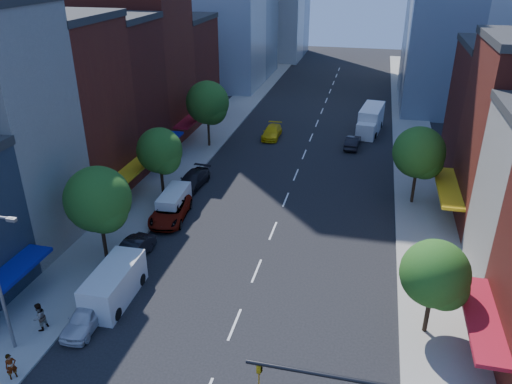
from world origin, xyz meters
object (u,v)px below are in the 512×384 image
parked_car_second (132,251)px  cargo_van_far (174,202)px  parked_car_front (86,317)px  cargo_van_near (113,286)px  parked_car_third (170,211)px  parked_car_rear (193,180)px  taxi (272,132)px  pedestrian_near (11,366)px  traffic_car_far (371,111)px  pedestrian_far (39,317)px  box_truck (370,121)px  traffic_car_oncoming (353,142)px

parked_car_second → cargo_van_far: 8.03m
parked_car_front → cargo_van_near: bearing=78.0°
parked_car_third → parked_car_rear: bearing=86.5°
parked_car_third → parked_car_rear: (-0.40, 6.78, -0.07)m
cargo_van_near → taxi: 34.53m
pedestrian_near → parked_car_third: bearing=30.5°
parked_car_second → traffic_car_far: bearing=75.6°
pedestrian_far → taxi: bearing=-179.1°
parked_car_second → cargo_van_far: bearing=96.0°
taxi → pedestrian_far: pedestrian_far is taller
box_truck → parked_car_rear: bearing=-120.3°
traffic_car_oncoming → parked_car_rear: bearing=49.4°
pedestrian_far → parked_car_rear: bearing=-174.2°
cargo_van_near → pedestrian_near: (-2.05, -7.57, -0.23)m
taxi → cargo_van_far: bearing=-102.9°
parked_car_front → pedestrian_far: bearing=-159.8°
parked_car_front → traffic_car_oncoming: 38.49m
taxi → traffic_car_far: bearing=44.6°
parked_car_rear → traffic_car_oncoming: parked_car_rear is taller
traffic_car_far → box_truck: (0.06, -7.05, 0.78)m
cargo_van_near → box_truck: box_truck is taller
parked_car_third → taxi: 23.30m
cargo_van_far → taxi: cargo_van_far is taller
taxi → box_truck: box_truck is taller
traffic_car_oncoming → box_truck: bearing=-101.6°
traffic_car_far → parked_car_second: bearing=67.3°
traffic_car_far → taxi: bearing=44.6°
cargo_van_far → traffic_car_far: (16.34, 33.61, -0.23)m
parked_car_front → parked_car_third: bearing=88.3°
cargo_van_near → pedestrian_near: cargo_van_near is taller
parked_car_third → pedestrian_far: pedestrian_far is taller
cargo_van_near → box_truck: (15.51, 39.42, 0.35)m
taxi → pedestrian_far: (-6.53, -38.14, 0.37)m
parked_car_front → traffic_car_oncoming: (14.16, 35.79, -0.00)m
parked_car_front → pedestrian_near: 5.06m
parked_car_second → parked_car_rear: parked_car_rear is taller
parked_car_rear → cargo_van_near: cargo_van_near is taller
parked_car_rear → cargo_van_far: cargo_van_far is taller
cargo_van_far → parked_car_third: bearing=-84.1°
parked_car_rear → traffic_car_oncoming: size_ratio=1.19×
parked_car_third → box_truck: (16.17, 27.98, 0.70)m
parked_car_second → parked_car_third: (0.40, 6.60, 0.08)m
box_truck → pedestrian_near: (-17.56, -46.99, -0.57)m
box_truck → cargo_van_near: bearing=-103.8°
parked_car_rear → traffic_car_far: 32.72m
taxi → pedestrian_near: (-5.67, -41.91, 0.23)m
box_truck → parked_car_third: bearing=-112.4°
parked_car_second → traffic_car_oncoming: parked_car_second is taller
parked_car_rear → pedestrian_far: (-1.86, -22.01, 0.34)m
cargo_van_near → traffic_car_oncoming: 35.75m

